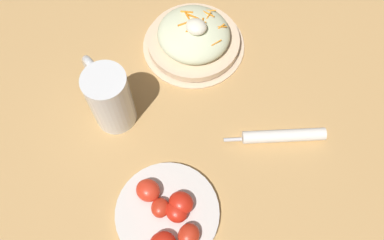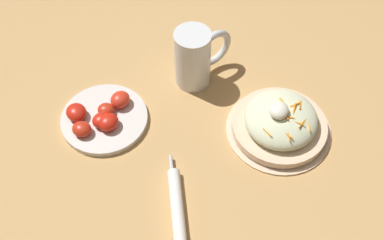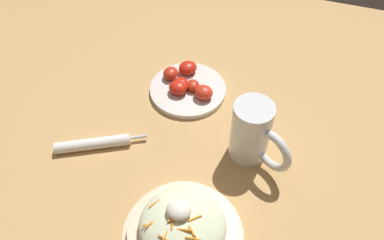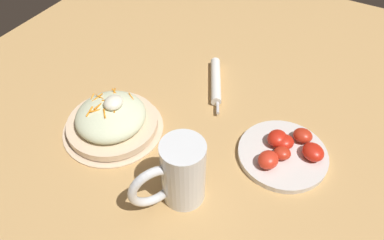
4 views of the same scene
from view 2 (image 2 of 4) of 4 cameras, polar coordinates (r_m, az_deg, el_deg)
The scene contains 5 objects.
ground_plane at distance 0.99m, azimuth -2.50°, elevation -5.55°, with size 1.43×1.43×0.00m, color tan.
salad_plate at distance 1.03m, azimuth 10.50°, elevation -0.30°, with size 0.23×0.23×0.09m.
beer_mug at distance 1.08m, azimuth 0.31°, elevation 7.25°, with size 0.14×0.11×0.14m.
napkin_roll at distance 0.93m, azimuth -1.81°, elevation -10.39°, with size 0.18×0.11×0.03m.
tomato_plate at distance 1.06m, azimuth -10.67°, elevation 0.30°, with size 0.19×0.19×0.04m.
Camera 2 is at (-0.46, -0.23, 0.85)m, focal length 44.52 mm.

